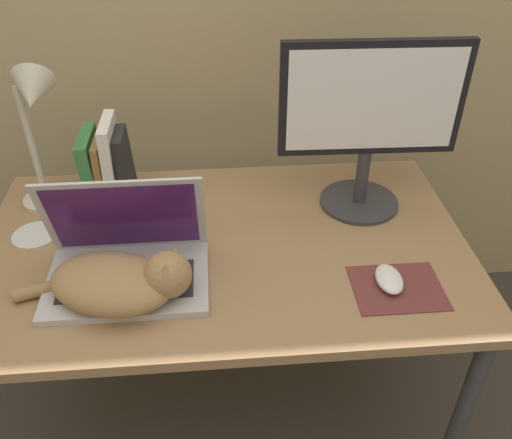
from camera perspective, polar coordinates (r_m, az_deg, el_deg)
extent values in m
cube|color=#93704C|center=(1.43, -3.32, -2.95)|extent=(1.27, 0.76, 0.03)
cylinder|color=#38383D|center=(1.60, 20.53, -19.50)|extent=(0.04, 0.04, 0.70)
cylinder|color=#38383D|center=(2.00, -20.39, -5.75)|extent=(0.04, 0.04, 0.70)
cylinder|color=#38383D|center=(2.00, 13.66, -4.07)|extent=(0.04, 0.04, 0.70)
cube|color=#B7B7BC|center=(1.33, -13.32, -6.29)|extent=(0.38, 0.25, 0.02)
cube|color=#28282D|center=(1.31, -13.44, -6.33)|extent=(0.31, 0.13, 0.00)
cube|color=#B7B7BC|center=(1.32, -13.69, 0.39)|extent=(0.38, 0.08, 0.24)
cube|color=#421956|center=(1.31, -13.70, 0.23)|extent=(0.34, 0.07, 0.21)
ellipsoid|color=#99754C|center=(1.27, -14.96, -6.50)|extent=(0.33, 0.27, 0.10)
sphere|color=#99754C|center=(1.22, -9.24, -5.74)|extent=(0.11, 0.11, 0.11)
cone|color=#99754C|center=(1.21, -8.55, -3.48)|extent=(0.04, 0.04, 0.03)
cone|color=#99754C|center=(1.17, -9.52, -5.28)|extent=(0.04, 0.04, 0.03)
cylinder|color=#99754C|center=(1.35, -21.33, -6.79)|extent=(0.14, 0.07, 0.03)
cylinder|color=#333338|center=(1.59, 10.76, 1.86)|extent=(0.22, 0.22, 0.01)
cylinder|color=#333338|center=(1.54, 11.11, 4.45)|extent=(0.04, 0.04, 0.16)
cube|color=black|center=(1.44, 12.17, 12.27)|extent=(0.48, 0.04, 0.30)
cube|color=white|center=(1.43, 12.31, 12.07)|extent=(0.44, 0.01, 0.27)
cube|color=brown|center=(1.33, 14.65, -6.98)|extent=(0.21, 0.17, 0.00)
ellipsoid|color=silver|center=(1.32, 13.84, -6.11)|extent=(0.06, 0.10, 0.03)
cube|color=#387A42|center=(1.63, -16.93, 5.51)|extent=(0.04, 0.17, 0.19)
cube|color=olive|center=(1.63, -15.91, 5.49)|extent=(0.02, 0.16, 0.18)
cube|color=white|center=(1.61, -15.06, 6.27)|extent=(0.04, 0.16, 0.23)
cube|color=#232328|center=(1.61, -13.73, 5.79)|extent=(0.04, 0.12, 0.19)
cylinder|color=beige|center=(1.68, -21.16, 1.98)|extent=(0.13, 0.13, 0.01)
cylinder|color=beige|center=(1.60, -22.51, 7.18)|extent=(0.02, 0.02, 0.34)
cone|color=beige|center=(1.48, -22.51, 12.28)|extent=(0.11, 0.13, 0.14)
cylinder|color=silver|center=(1.56, -22.24, -1.48)|extent=(0.12, 0.12, 0.00)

